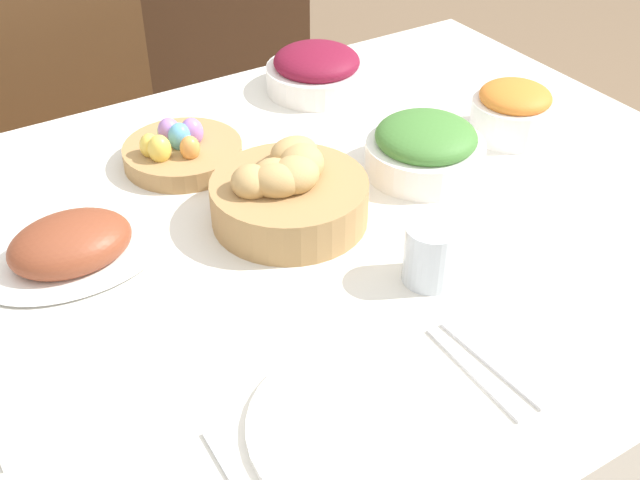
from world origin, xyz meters
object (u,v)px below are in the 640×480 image
Objects in this scene: spoon at (491,363)px; drinking_cup at (431,254)px; sideboard at (92,32)px; butter_dish at (48,416)px; ham_platter at (71,246)px; chair_far_center at (99,150)px; knife at (473,373)px; dinner_plate at (365,425)px; green_salad_bowl at (425,148)px; egg_basket at (181,150)px; beet_salad_bowl at (317,70)px; carrot_bowl at (513,110)px; bread_basket at (289,192)px.

spoon is 0.19m from drinking_cup.
sideboard is 2.07m from butter_dish.
spoon is at bearing -52.39° from ham_platter.
knife is at bearing -89.62° from chair_far_center.
butter_dish is (-0.51, 0.20, 0.01)m from spoon.
sideboard is 2.18m from dinner_plate.
green_salad_bowl is 1.13× the size of knife.
egg_basket is 1.61× the size of butter_dish.
green_salad_bowl reaches higher than knife.
green_salad_bowl is 0.49m from knife.
ham_platter is 1.01× the size of dinner_plate.
green_salad_bowl is 1.59× the size of butter_dish.
green_salad_bowl is 0.48m from spoon.
butter_dish reaches higher than spoon.
drinking_cup is (0.42, -0.31, 0.02)m from ham_platter.
beet_salad_bowl is at bearing 72.95° from drinking_cup.
carrot_bowl is 0.56× the size of dinner_plate.
chair_far_center is 10.06× the size of drinking_cup.
dinner_plate is (-0.14, -0.42, -0.05)m from bread_basket.
green_salad_bowl reaches higher than egg_basket.
butter_dish is (-0.39, -1.06, 0.29)m from chair_far_center.
spoon is at bearing -94.21° from sideboard.
ham_platter is at bearing 172.92° from green_salad_bowl.
ham_platter is 0.68m from beet_salad_bowl.
bread_basket reaches higher than spoon.
butter_dish is at bearing -113.65° from chair_far_center.
dinner_plate reaches higher than knife.
beet_salad_bowl is (0.07, -1.34, 0.36)m from sideboard.
carrot_bowl is at bearing -59.10° from beet_salad_bowl.
ham_platter is 0.60m from green_salad_bowl.
drinking_cup is 0.55m from butter_dish.
chair_far_center is at bearing 124.07° from carrot_bowl.
butter_dish is at bearing -165.75° from carrot_bowl.
ham_platter is at bearing -154.14° from beet_salad_bowl.
carrot_bowl is at bearing 33.16° from drinking_cup.
chair_far_center is 0.96m from green_salad_bowl.
spoon is at bearing -21.52° from butter_dish.
egg_basket is at bearing 106.77° from bread_basket.
ham_platter is at bearing 67.12° from butter_dish.
carrot_bowl is at bearing 42.95° from spoon.
knife is (0.10, -0.67, -0.02)m from egg_basket.
dinner_plate is at bearing -108.64° from bread_basket.
beet_salad_bowl is 1.00× the size of green_salad_bowl.
ham_platter is at bearing 125.52° from spoon.
beet_salad_bowl is at bearing 52.82° from bread_basket.
drinking_cup is at bearing -36.73° from ham_platter.
egg_basket is 0.31m from ham_platter.
green_salad_bowl is at bearing 16.96° from butter_dish.
sideboard is at bearing 86.61° from drinking_cup.
green_salad_bowl is at bearing 53.61° from drinking_cup.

